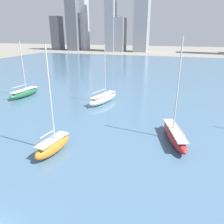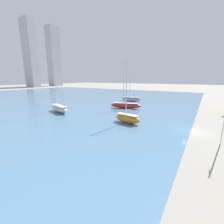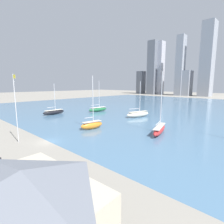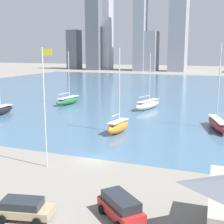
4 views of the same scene
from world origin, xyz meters
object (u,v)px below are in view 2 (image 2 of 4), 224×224
(sailboat_red, at_px, (126,105))
(sailboat_orange, at_px, (127,118))
(sailboat_cream, at_px, (59,109))
(sailboat_gray, at_px, (131,99))

(sailboat_red, relative_size, sailboat_orange, 1.06)
(sailboat_orange, bearing_deg, sailboat_red, 36.41)
(sailboat_cream, height_order, sailboat_gray, sailboat_cream)
(sailboat_red, height_order, sailboat_cream, sailboat_red)
(sailboat_orange, bearing_deg, sailboat_gray, 31.52)
(sailboat_cream, distance_m, sailboat_gray, 32.64)
(sailboat_orange, height_order, sailboat_cream, sailboat_orange)
(sailboat_orange, xyz_separation_m, sailboat_cream, (-0.85, 21.99, -0.04))
(sailboat_red, bearing_deg, sailboat_cream, 121.48)
(sailboat_red, distance_m, sailboat_orange, 16.97)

